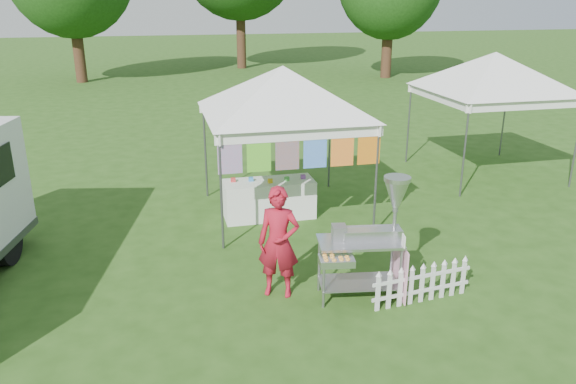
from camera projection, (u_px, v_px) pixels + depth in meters
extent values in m
plane|color=#274B15|center=(336.00, 296.00, 8.39)|extent=(120.00, 120.00, 0.00)
cylinder|color=#59595E|center=(221.00, 193.00, 9.64)|extent=(0.04, 0.04, 2.10)
cylinder|color=#59595E|center=(376.00, 181.00, 10.26)|extent=(0.04, 0.04, 2.10)
cylinder|color=#59595E|center=(205.00, 151.00, 12.25)|extent=(0.04, 0.04, 2.10)
cylinder|color=#59595E|center=(330.00, 143.00, 12.87)|extent=(0.04, 0.04, 2.10)
cube|color=white|center=(301.00, 134.00, 9.64)|extent=(3.00, 0.03, 0.22)
cube|color=white|center=(268.00, 105.00, 12.25)|extent=(3.00, 0.03, 0.22)
pyramid|color=white|center=(283.00, 66.00, 10.61)|extent=(4.24, 4.24, 0.90)
cylinder|color=#59595E|center=(302.00, 130.00, 9.61)|extent=(3.00, 0.03, 0.03)
cube|color=#2FA6B3|center=(230.00, 154.00, 9.46)|extent=(0.42, 0.01, 0.70)
cube|color=green|center=(259.00, 152.00, 9.56)|extent=(0.42, 0.01, 0.70)
cube|color=#E2500B|center=(287.00, 150.00, 9.67)|extent=(0.42, 0.01, 0.70)
cube|color=#182BC2|center=(315.00, 149.00, 9.78)|extent=(0.42, 0.01, 0.70)
cube|color=red|center=(342.00, 147.00, 9.89)|extent=(0.42, 0.01, 0.70)
cube|color=#D15317|center=(369.00, 145.00, 10.00)|extent=(0.42, 0.01, 0.70)
cylinder|color=#59595E|center=(465.00, 151.00, 12.22)|extent=(0.04, 0.04, 2.10)
cylinder|color=#59595E|center=(576.00, 143.00, 12.84)|extent=(0.04, 0.04, 2.10)
cylinder|color=#59595E|center=(409.00, 124.00, 14.83)|extent=(0.04, 0.04, 2.10)
cylinder|color=#59595E|center=(504.00, 119.00, 15.45)|extent=(0.04, 0.04, 2.10)
cube|color=white|center=(528.00, 105.00, 12.22)|extent=(3.00, 0.03, 0.22)
cube|color=white|center=(461.00, 86.00, 14.83)|extent=(3.00, 0.03, 0.22)
pyramid|color=white|center=(496.00, 52.00, 13.19)|extent=(4.24, 4.24, 0.90)
cylinder|color=#59595E|center=(528.00, 101.00, 12.19)|extent=(3.00, 0.03, 0.03)
cylinder|color=#342313|center=(78.00, 43.00, 28.45)|extent=(0.56, 0.56, 3.96)
cylinder|color=#342313|center=(241.00, 27.00, 33.95)|extent=(0.56, 0.56, 4.84)
cylinder|color=#342313|center=(387.00, 44.00, 30.19)|extent=(0.56, 0.56, 3.52)
cylinder|color=gray|center=(324.00, 280.00, 7.94)|extent=(0.05, 0.05, 0.90)
cylinder|color=gray|center=(400.00, 277.00, 8.03)|extent=(0.05, 0.05, 0.90)
cylinder|color=gray|center=(319.00, 264.00, 8.42)|extent=(0.05, 0.05, 0.90)
cylinder|color=gray|center=(391.00, 261.00, 8.50)|extent=(0.05, 0.05, 0.90)
cube|color=gray|center=(358.00, 282.00, 8.29)|extent=(1.22, 0.74, 0.02)
cube|color=#B7B7BC|center=(360.00, 242.00, 8.07)|extent=(1.28, 0.78, 0.04)
cube|color=#B7B7BC|center=(372.00, 234.00, 8.10)|extent=(0.88, 0.38, 0.15)
cube|color=gray|center=(339.00, 233.00, 8.05)|extent=(0.23, 0.25, 0.22)
cylinder|color=gray|center=(395.00, 210.00, 8.01)|extent=(0.06, 0.06, 0.90)
cone|color=#B7B7BC|center=(396.00, 194.00, 7.93)|extent=(0.41, 0.41, 0.40)
cylinder|color=#B7B7BC|center=(397.00, 179.00, 7.85)|extent=(0.44, 0.44, 0.06)
cube|color=#B7B7BC|center=(337.00, 261.00, 7.72)|extent=(0.52, 0.37, 0.10)
cube|color=pink|center=(400.00, 268.00, 8.27)|extent=(0.14, 0.75, 0.81)
cube|color=white|center=(404.00, 241.00, 7.81)|extent=(0.04, 0.14, 0.18)
imported|color=maroon|center=(279.00, 242.00, 8.20)|extent=(0.72, 0.61, 1.69)
cylinder|color=black|center=(6.00, 243.00, 9.29)|extent=(0.39, 0.78, 0.75)
cube|color=silver|center=(378.00, 293.00, 7.92)|extent=(0.07, 0.03, 0.56)
cube|color=silver|center=(389.00, 291.00, 7.98)|extent=(0.07, 0.03, 0.56)
cube|color=silver|center=(400.00, 289.00, 8.03)|extent=(0.07, 0.03, 0.56)
cube|color=silver|center=(411.00, 287.00, 8.09)|extent=(0.07, 0.03, 0.56)
cube|color=silver|center=(422.00, 285.00, 8.15)|extent=(0.07, 0.03, 0.56)
cube|color=silver|center=(432.00, 283.00, 8.21)|extent=(0.07, 0.03, 0.56)
cube|color=silver|center=(443.00, 281.00, 8.27)|extent=(0.07, 0.03, 0.56)
cube|color=silver|center=(453.00, 279.00, 8.32)|extent=(0.07, 0.03, 0.56)
cube|color=silver|center=(463.00, 277.00, 8.38)|extent=(0.07, 0.03, 0.56)
cube|color=silver|center=(421.00, 291.00, 8.18)|extent=(1.61, 0.21, 0.05)
cube|color=silver|center=(423.00, 276.00, 8.10)|extent=(1.61, 0.21, 0.05)
cube|color=white|center=(269.00, 199.00, 11.29)|extent=(1.80, 0.70, 0.77)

